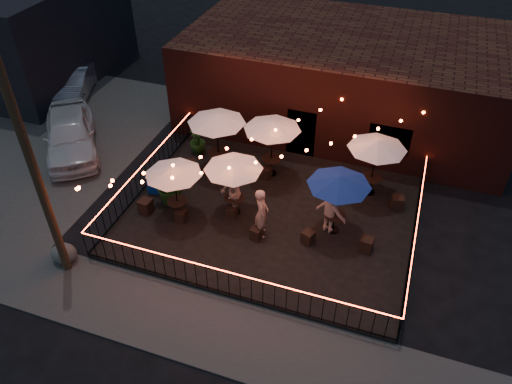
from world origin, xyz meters
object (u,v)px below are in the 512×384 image
cafe_table_0 (173,171)px  cafe_table_1 (217,119)px  cafe_table_2 (233,166)px  cafe_table_3 (272,126)px  cafe_table_5 (378,145)px  cafe_table_4 (339,182)px  boulder (64,253)px  utility_pole (34,169)px  cooler (155,183)px

cafe_table_0 → cafe_table_1: (0.25, 3.18, 0.28)m
cafe_table_2 → cafe_table_3: (0.52, 2.66, 0.15)m
cafe_table_5 → cafe_table_4: bearing=-108.5°
boulder → cafe_table_3: bearing=53.2°
cafe_table_0 → cafe_table_5: size_ratio=0.97×
cafe_table_2 → cafe_table_3: size_ratio=1.07×
cafe_table_1 → cafe_table_2: bearing=-55.8°
cafe_table_2 → boulder: 6.24m
cafe_table_1 → cafe_table_4: 5.58m
cafe_table_3 → cafe_table_4: cafe_table_3 is taller
utility_pole → cafe_table_4: 9.11m
cafe_table_3 → cafe_table_2: bearing=-101.1°
cafe_table_0 → cafe_table_4: size_ratio=1.00×
cafe_table_1 → cooler: 3.35m
cafe_table_0 → cooler: size_ratio=3.14×
utility_pole → cafe_table_1: utility_pole is taller
cafe_table_4 → cafe_table_2: bearing=-176.2°
cafe_table_0 → cafe_table_3: 4.23m
cafe_table_5 → boulder: cafe_table_5 is taller
cafe_table_4 → cafe_table_5: cafe_table_5 is taller
cafe_table_5 → cafe_table_3: bearing=-178.6°
boulder → utility_pole: bearing=-45.7°
cafe_table_4 → cooler: 7.07m
cafe_table_3 → cafe_table_5: 3.90m
cafe_table_2 → cafe_table_3: cafe_table_3 is taller
utility_pole → cafe_table_5: utility_pole is taller
cafe_table_5 → boulder: size_ratio=2.78×
utility_pole → cafe_table_5: size_ratio=3.28×
cafe_table_4 → utility_pole: bearing=-150.0°
cafe_table_4 → cooler: size_ratio=3.15×
cafe_table_3 → boulder: 8.52m
utility_pole → cafe_table_2: utility_pole is taller
cooler → cafe_table_0: bearing=-43.5°
boulder → cafe_table_2: bearing=41.8°
cafe_table_1 → utility_pole: bearing=-111.4°
cafe_table_1 → cafe_table_5: 6.02m
cafe_table_1 → cooler: size_ratio=3.67×
cafe_table_0 → cafe_table_3: (2.36, 3.50, 0.23)m
cafe_table_1 → cafe_table_5: bearing=3.9°
cooler → cafe_table_2: bearing=-11.6°
cafe_table_3 → cooler: size_ratio=3.32×
utility_pole → cafe_table_3: 8.50m
utility_pole → cafe_table_4: bearing=30.0°
cafe_table_4 → boulder: cafe_table_4 is taller
cafe_table_0 → cafe_table_5: 7.22m
utility_pole → cafe_table_3: (4.69, 6.90, -1.63)m
utility_pole → cafe_table_0: 4.52m
cafe_table_0 → cafe_table_5: cafe_table_5 is taller
cafe_table_3 → utility_pole: bearing=-124.2°
cafe_table_0 → cafe_table_4: (5.42, 1.08, 0.15)m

